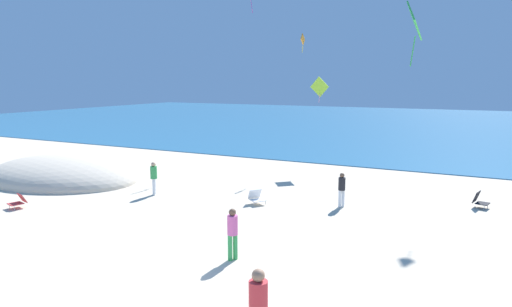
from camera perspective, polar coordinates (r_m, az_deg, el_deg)
The scene contains 12 objects.
ground_plane at distance 19.30m, azimuth 6.67°, elevation -6.15°, with size 120.00×120.00×0.00m, color beige.
ocean_water at distance 56.87m, azimuth 20.23°, elevation 3.48°, with size 120.00×60.00×0.05m, color teal.
dune_mound at distance 25.83m, azimuth -23.20°, elevation -2.93°, with size 8.82×6.18×2.38m, color beige.
beach_chair_mid_beach at distance 20.46m, azimuth 26.20°, elevation -5.25°, with size 0.68×0.66×0.67m.
beach_chair_far_left at distance 20.68m, azimuth -27.62°, elevation -5.31°, with size 0.68×0.75×0.57m.
beach_chair_near_camera at distance 18.93m, azimuth 0.05°, elevation -5.51°, with size 0.83×0.81×0.60m.
person_3 at distance 20.77m, azimuth -12.69°, elevation -2.77°, with size 0.41×0.41×1.50m.
person_5 at distance 13.06m, azimuth -2.96°, elevation -9.61°, with size 0.41×0.41×1.51m.
person_6 at distance 18.67m, azimuth 10.70°, elevation -4.19°, with size 0.39×0.39×1.41m.
kite_lime at distance 26.45m, azimuth 7.96°, elevation 8.25°, with size 1.17×0.22×1.48m.
kite_green at distance 13.40m, azimuth 19.22°, elevation 15.34°, with size 0.44×1.11×1.73m.
kite_orange at distance 27.18m, azimuth 5.88°, elevation 14.01°, with size 0.11×0.66×1.09m.
Camera 1 is at (6.31, -7.53, 5.06)m, focal length 31.92 mm.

